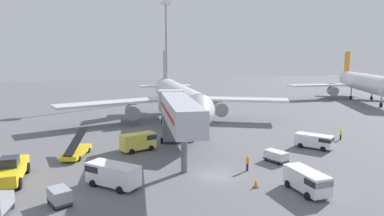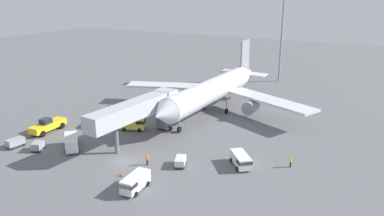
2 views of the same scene
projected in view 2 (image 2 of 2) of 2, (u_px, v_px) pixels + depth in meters
name	position (u px, v px, depth m)	size (l,w,h in m)	color
ground_plane	(123.00, 161.00, 57.51)	(300.00, 300.00, 0.00)	slate
airplane_at_gate	(214.00, 90.00, 78.48)	(43.27, 40.91, 13.38)	silver
jet_bridge	(140.00, 110.00, 63.17)	(4.82, 20.03, 7.45)	#B2B7C1
pushback_tug	(48.00, 125.00, 68.85)	(2.80, 7.30, 2.57)	yellow
belt_loader_truck	(99.00, 121.00, 72.59)	(3.39, 6.35, 2.99)	yellow
service_van_rear_left	(241.00, 160.00, 55.36)	(4.50, 4.87, 1.86)	white
service_van_mid_right	(71.00, 141.00, 61.43)	(5.22, 5.09, 2.20)	white
service_van_far_right	(135.00, 182.00, 48.77)	(2.38, 4.87, 2.03)	white
service_van_mid_left	(134.00, 123.00, 69.59)	(4.85, 3.40, 2.29)	#E5DB4C
baggage_cart_near_right	(180.00, 161.00, 55.62)	(2.31, 3.01, 1.30)	#38383D
baggage_cart_mid_center	(15.00, 142.00, 62.24)	(1.71, 2.94, 1.46)	#38383D
baggage_cart_rear_right	(38.00, 146.00, 60.91)	(2.22, 2.57, 1.40)	#38383D
ground_crew_worker_foreground	(291.00, 161.00, 55.16)	(0.44, 0.44, 1.72)	#1E2333
ground_crew_worker_midground	(147.00, 159.00, 55.87)	(0.45, 0.45, 1.75)	#1E2333
safety_cone_alpha	(122.00, 174.00, 52.70)	(0.49, 0.49, 0.74)	black
apron_light_mast	(283.00, 13.00, 100.99)	(2.40, 2.40, 26.92)	#93969B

